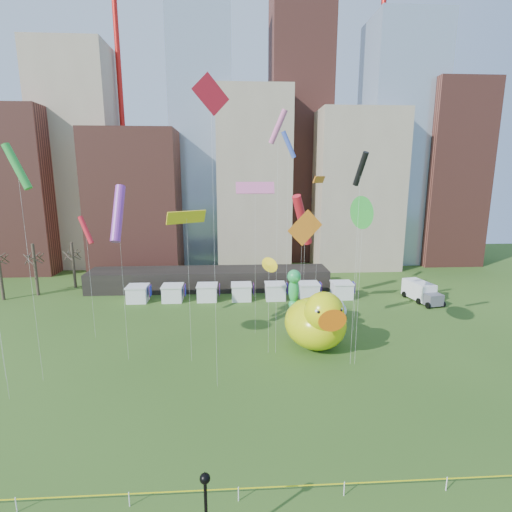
{
  "coord_description": "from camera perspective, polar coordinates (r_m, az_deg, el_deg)",
  "views": [
    {
      "loc": [
        -0.12,
        -18.34,
        17.83
      ],
      "look_at": [
        1.57,
        9.73,
        12.0
      ],
      "focal_mm": 27.0,
      "sensor_mm": 36.0,
      "label": 1
    }
  ],
  "objects": [
    {
      "name": "ground",
      "position": [
        25.58,
        -2.61,
        -32.5
      ],
      "size": [
        160.0,
        160.0,
        0.0
      ],
      "primitive_type": "plane",
      "color": "#294B17",
      "rests_on": "ground"
    },
    {
      "name": "skyline",
      "position": [
        79.52,
        -1.8,
        14.31
      ],
      "size": [
        101.0,
        23.0,
        68.0
      ],
      "color": "brown",
      "rests_on": "ground"
    },
    {
      "name": "crane_left",
      "position": [
        89.8,
        -19.46,
        29.99
      ],
      "size": [
        23.0,
        1.0,
        76.0
      ],
      "color": "red",
      "rests_on": "ground"
    },
    {
      "name": "crane_right",
      "position": [
        92.66,
        18.79,
        29.43
      ],
      "size": [
        23.0,
        1.0,
        76.0
      ],
      "color": "red",
      "rests_on": "ground"
    },
    {
      "name": "pavilion",
      "position": [
        62.6,
        -6.9,
        -3.4
      ],
      "size": [
        38.0,
        6.0,
        3.2
      ],
      "primitive_type": "cube",
      "color": "black",
      "rests_on": "ground"
    },
    {
      "name": "vendor_tents",
      "position": [
        56.86,
        -2.16,
        -5.4
      ],
      "size": [
        33.24,
        2.8,
        2.4
      ],
      "color": "white",
      "rests_on": "ground"
    },
    {
      "name": "bare_trees",
      "position": [
        67.53,
        -29.79,
        -1.67
      ],
      "size": [
        8.44,
        6.44,
        8.5
      ],
      "color": "#382B21",
      "rests_on": "ground"
    },
    {
      "name": "caution_tape",
      "position": [
        25.11,
        -2.62,
        -31.38
      ],
      "size": [
        50.0,
        0.06,
        0.9
      ],
      "color": "white",
      "rests_on": "ground"
    },
    {
      "name": "big_duck",
      "position": [
        41.14,
        9.01,
        -9.44
      ],
      "size": [
        7.34,
        9.16,
        6.71
      ],
      "rotation": [
        0.0,
        0.0,
        0.14
      ],
      "color": "#D5DF0B",
      "rests_on": "ground"
    },
    {
      "name": "small_duck",
      "position": [
        50.39,
        11.86,
        -7.74
      ],
      "size": [
        2.91,
        3.71,
        2.76
      ],
      "rotation": [
        0.0,
        0.0,
        -0.1
      ],
      "color": "white",
      "rests_on": "ground"
    },
    {
      "name": "seahorse_green",
      "position": [
        43.56,
        5.63,
        -4.45
      ],
      "size": [
        1.54,
        1.94,
        7.64
      ],
      "rotation": [
        0.0,
        0.0,
        0.0
      ],
      "color": "silver",
      "rests_on": "ground"
    },
    {
      "name": "seahorse_purple",
      "position": [
        40.76,
        10.17,
        -9.29
      ],
      "size": [
        1.27,
        1.49,
        4.68
      ],
      "rotation": [
        0.0,
        0.0,
        0.2
      ],
      "color": "silver",
      "rests_on": "ground"
    },
    {
      "name": "lamppost",
      "position": [
        21.3,
        -7.45,
        -32.87
      ],
      "size": [
        0.49,
        0.49,
        4.75
      ],
      "color": "black",
      "rests_on": "footpath"
    },
    {
      "name": "box_truck",
      "position": [
        61.08,
        23.26,
        -4.86
      ],
      "size": [
        3.58,
        6.78,
        2.74
      ],
      "rotation": [
        0.0,
        0.0,
        0.19
      ],
      "color": "white",
      "rests_on": "ground"
    },
    {
      "name": "kite_0",
      "position": [
        44.79,
        -23.9,
        3.51
      ],
      "size": [
        1.82,
        1.25,
        13.75
      ],
      "color": "silver",
      "rests_on": "ground"
    },
    {
      "name": "kite_1",
      "position": [
        37.21,
        3.29,
        18.47
      ],
      "size": [
        1.87,
        1.31,
        23.85
      ],
      "color": "silver",
      "rests_on": "ground"
    },
    {
      "name": "kite_2",
      "position": [
        35.61,
        15.24,
        12.26
      ],
      "size": [
        1.03,
        1.83,
        19.97
      ],
      "color": "silver",
      "rests_on": "ground"
    },
    {
      "name": "kite_3",
      "position": [
        35.9,
        15.58,
        6.22
      ],
      "size": [
        0.81,
        2.96,
        16.14
      ],
      "color": "silver",
      "rests_on": "ground"
    },
    {
      "name": "kite_4",
      "position": [
        37.83,
        1.91,
        -1.38
      ],
      "size": [
        1.06,
        1.28,
        10.03
      ],
      "color": "silver",
      "rests_on": "ground"
    },
    {
      "name": "kite_5",
      "position": [
        49.07,
        4.86,
        16.05
      ],
      "size": [
        2.0,
        0.75,
        23.3
      ],
      "color": "silver",
      "rests_on": "ground"
    },
    {
      "name": "kite_6",
      "position": [
        47.71,
        9.32,
        10.95
      ],
      "size": [
        1.97,
        2.42,
        17.88
      ],
      "color": "silver",
      "rests_on": "ground"
    },
    {
      "name": "kite_7",
      "position": [
        37.6,
        -19.77,
        5.94
      ],
      "size": [
        1.15,
        3.14,
        17.12
      ],
      "color": "silver",
      "rests_on": "ground"
    },
    {
      "name": "kite_8",
      "position": [
        30.95,
        -6.69,
        21.79
      ],
      "size": [
        2.74,
        1.45,
        25.32
      ],
      "color": "silver",
      "rests_on": "ground"
    },
    {
      "name": "kite_9",
      "position": [
        41.95,
        -0.13,
        9.99
      ],
      "size": [
        4.18,
        0.84,
        17.26
      ],
      "color": "silver",
      "rests_on": "ground"
    },
    {
      "name": "kite_10",
      "position": [
        44.41,
        15.14,
        6.25
      ],
      "size": [
        0.42,
        2.62,
        15.48
      ],
      "color": "silver",
      "rests_on": "ground"
    },
    {
      "name": "kite_11",
      "position": [
        36.61,
        -31.89,
        11.13
      ],
      "size": [
        2.25,
        1.05,
        20.44
      ],
      "color": "silver",
      "rests_on": "ground"
    },
    {
      "name": "kite_12",
      "position": [
        35.75,
        -10.26,
        5.61
      ],
      "size": [
        3.48,
        2.6,
        14.78
      ],
      "color": "silver",
      "rests_on": "ground"
    },
    {
      "name": "kite_14",
      "position": [
        40.66,
        7.27,
        4.04
      ],
      "size": [
        3.82,
        0.62,
        14.49
      ],
      "color": "silver",
      "rests_on": "ground"
    },
    {
      "name": "kite_16",
      "position": [
        51.25,
        6.87,
        5.3
      ],
      "size": [
        3.67,
        3.72,
        15.63
      ],
      "color": "silver",
      "rests_on": "ground"
    }
  ]
}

